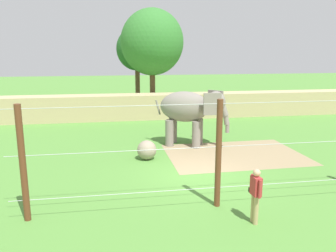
% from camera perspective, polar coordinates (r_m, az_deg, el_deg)
% --- Properties ---
extents(ground_plane, '(120.00, 120.00, 0.00)m').
position_cam_1_polar(ground_plane, '(14.25, 4.76, -8.12)').
color(ground_plane, '#518938').
extents(dirt_patch, '(6.62, 4.77, 0.01)m').
position_cam_1_polar(dirt_patch, '(17.24, 11.00, -4.64)').
color(dirt_patch, '#937F5B').
rests_on(dirt_patch, ground).
extents(embankment_wall, '(36.00, 1.80, 1.83)m').
position_cam_1_polar(embankment_wall, '(25.94, -1.98, 3.33)').
color(embankment_wall, tan).
rests_on(embankment_wall, ground).
extents(elephant, '(3.72, 2.57, 2.97)m').
position_cam_1_polar(elephant, '(18.14, 3.72, 2.78)').
color(elephant, gray).
rests_on(elephant, ground).
extents(enrichment_ball, '(0.91, 0.91, 0.91)m').
position_cam_1_polar(enrichment_ball, '(16.08, -3.55, -4.00)').
color(enrichment_ball, gray).
rests_on(enrichment_ball, ground).
extents(cable_fence, '(12.90, 0.20, 3.53)m').
position_cam_1_polar(cable_fence, '(11.06, 8.53, -4.60)').
color(cable_fence, brown).
rests_on(cable_fence, ground).
extents(zookeeper, '(0.24, 0.58, 1.67)m').
position_cam_1_polar(zookeeper, '(10.46, 14.34, -10.81)').
color(zookeeper, tan).
rests_on(zookeeper, ground).
extents(tree_far_left, '(3.83, 3.83, 7.19)m').
position_cam_1_polar(tree_far_left, '(32.92, -5.18, 12.59)').
color(tree_far_left, brown).
rests_on(tree_far_left, ground).
extents(tree_left_of_centre, '(4.97, 4.97, 8.28)m').
position_cam_1_polar(tree_left_of_centre, '(27.91, -2.66, 13.72)').
color(tree_left_of_centre, brown).
rests_on(tree_left_of_centre, ground).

